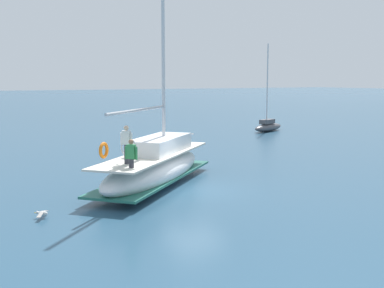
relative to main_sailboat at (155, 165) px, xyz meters
name	(u,v)px	position (x,y,z in m)	size (l,w,h in m)	color
ground_plane	(195,190)	(1.94, 1.03, -0.92)	(400.00, 400.00, 0.00)	#284C66
main_sailboat	(155,165)	(0.00, 0.00, 0.00)	(8.23, 8.72, 14.14)	silver
moored_catamaran	(268,126)	(-16.04, 19.21, -0.38)	(2.79, 4.66, 8.12)	#4C4C51
seagull	(42,213)	(3.07, -5.86, -0.73)	(0.86, 0.59, 0.17)	silver
mooring_buoy	(145,152)	(-8.42, 3.21, -0.75)	(0.56, 0.56, 0.88)	yellow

